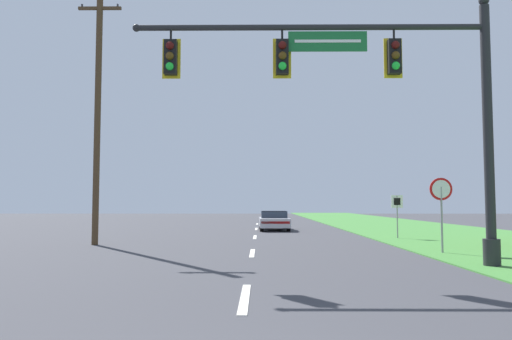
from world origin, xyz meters
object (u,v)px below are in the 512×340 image
route_sign_post (397,207)px  car_ahead (274,220)px  stop_sign (441,198)px  signal_mast (385,96)px  utility_pole_near (98,110)px

route_sign_post → car_ahead: bearing=126.1°
car_ahead → stop_sign: (5.24, -14.80, 1.26)m
signal_mast → car_ahead: 18.91m
signal_mast → stop_sign: bearing=52.4°
signal_mast → stop_sign: (2.70, 3.51, -2.73)m
car_ahead → stop_sign: 15.75m
signal_mast → car_ahead: (-2.54, 18.31, -3.99)m
car_ahead → route_sign_post: (5.67, -7.76, 0.92)m
stop_sign → utility_pole_near: size_ratio=0.23×
stop_sign → utility_pole_near: (-12.83, 3.48, 3.68)m
stop_sign → route_sign_post: stop_sign is taller
signal_mast → utility_pole_near: 12.35m
signal_mast → utility_pole_near: (-10.13, 7.00, 0.95)m
car_ahead → utility_pole_near: (-7.59, -11.31, 4.93)m
signal_mast → stop_sign: size_ratio=3.93×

